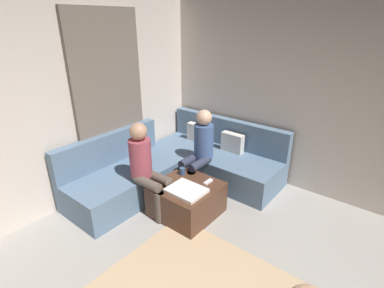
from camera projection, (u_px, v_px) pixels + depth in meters
The scene contains 10 objects.
wall_back at pixel (361, 107), 3.58m from camera, with size 6.00×0.12×2.70m, color beige.
wall_left at pixel (5, 118), 3.16m from camera, with size 0.12×6.00×2.70m, color beige.
curtain_panel at pixel (110, 104), 4.07m from camera, with size 0.06×1.10×2.50m, color #726659.
sectional_couch at pixel (179, 166), 4.43m from camera, with size 2.10×2.55×0.87m.
ottoman at pixel (186, 199), 3.74m from camera, with size 0.76×0.76×0.42m, color #4C2D1E.
folded_blanket at pixel (186, 190), 3.50m from camera, with size 0.44×0.36×0.04m, color white.
coffee_mug at pixel (182, 171), 3.89m from camera, with size 0.08×0.08×0.10m, color #334C72.
game_remote at pixel (208, 182), 3.70m from camera, with size 0.05×0.15×0.02m, color white.
person_on_couch_back at pixel (200, 148), 4.13m from camera, with size 0.30×0.60×1.20m.
person_on_couch_side at pixel (146, 165), 3.63m from camera, with size 0.60×0.30×1.20m.
Camera 1 is at (0.54, -1.07, 2.34)m, focal length 27.09 mm.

